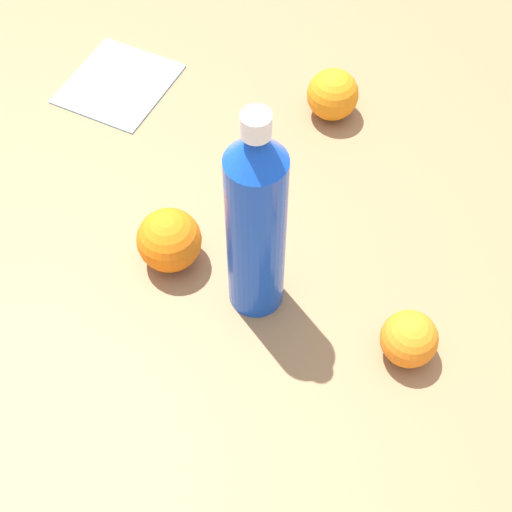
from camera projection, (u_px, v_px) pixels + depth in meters
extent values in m
plane|color=olive|center=(291.00, 312.00, 0.90)|extent=(2.40, 2.40, 0.00)
cylinder|color=blue|center=(256.00, 236.00, 0.82)|extent=(0.06, 0.06, 0.24)
cone|color=blue|center=(256.00, 148.00, 0.71)|extent=(0.06, 0.06, 0.04)
cylinder|color=white|center=(256.00, 125.00, 0.68)|extent=(0.03, 0.03, 0.02)
sphere|color=orange|center=(169.00, 240.00, 0.92)|extent=(0.08, 0.08, 0.08)
sphere|color=orange|center=(333.00, 94.00, 1.06)|extent=(0.07, 0.07, 0.07)
sphere|color=orange|center=(409.00, 339.00, 0.85)|extent=(0.06, 0.06, 0.06)
cube|color=#99BFD8|center=(119.00, 83.00, 1.12)|extent=(0.17, 0.18, 0.01)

